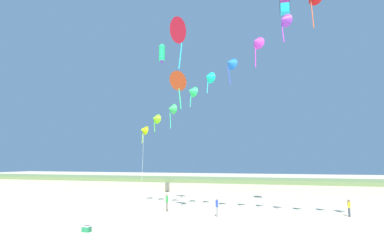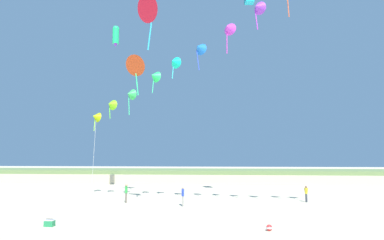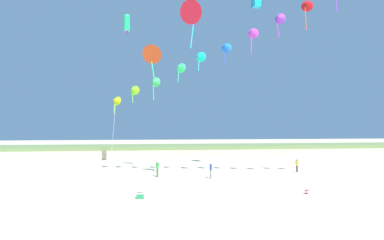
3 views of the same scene
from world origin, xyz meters
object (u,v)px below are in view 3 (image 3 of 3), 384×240
(person_mid_center, at_px, (211,169))
(beach_ball, at_px, (307,192))
(person_near_left, at_px, (157,168))
(beach_cooler, at_px, (140,196))
(large_kite_high_solo, at_px, (153,54))
(large_kite_outer_drift, at_px, (127,23))
(large_kite_mid_trail, at_px, (192,12))
(person_near_right, at_px, (297,165))

(person_mid_center, distance_m, beach_ball, 11.05)
(person_near_left, distance_m, beach_cooler, 11.04)
(person_mid_center, bearing_deg, beach_cooler, -128.37)
(person_near_left, bearing_deg, beach_ball, -43.05)
(large_kite_high_solo, relative_size, large_kite_outer_drift, 1.85)
(large_kite_outer_drift, distance_m, beach_ball, 30.00)
(person_near_left, distance_m, large_kite_high_solo, 14.24)
(person_mid_center, bearing_deg, large_kite_mid_trail, -127.57)
(person_near_left, xyz_separation_m, person_near_right, (16.79, 1.94, -0.13))
(large_kite_high_solo, bearing_deg, beach_cooler, -94.59)
(person_near_left, xyz_separation_m, beach_ball, (11.67, -10.90, -0.82))
(person_near_left, relative_size, large_kite_high_solo, 0.37)
(large_kite_mid_trail, bearing_deg, person_near_left, 123.05)
(person_near_left, xyz_separation_m, large_kite_high_solo, (-0.43, 4.81, 13.40))
(large_kite_high_solo, distance_m, large_kite_outer_drift, 5.83)
(large_kite_high_solo, bearing_deg, beach_ball, -52.39)
(large_kite_outer_drift, height_order, beach_cooler, large_kite_outer_drift)
(large_kite_mid_trail, relative_size, large_kite_outer_drift, 1.85)
(person_near_left, relative_size, beach_cooler, 3.01)
(large_kite_mid_trail, height_order, large_kite_high_solo, large_kite_mid_trail)
(large_kite_outer_drift, bearing_deg, person_near_left, -62.38)
(person_near_right, distance_m, beach_ball, 13.85)
(person_near_right, distance_m, large_kite_mid_trail, 21.80)
(beach_ball, bearing_deg, person_near_right, 68.27)
(person_mid_center, xyz_separation_m, large_kite_mid_trail, (-2.37, -3.08, 15.48))
(person_near_right, height_order, large_kite_outer_drift, large_kite_outer_drift)
(beach_cooler, bearing_deg, beach_ball, -0.12)
(large_kite_high_solo, distance_m, beach_ball, 24.41)
(person_near_right, xyz_separation_m, large_kite_high_solo, (-17.23, 2.86, 13.52))
(beach_ball, bearing_deg, beach_cooler, 179.88)
(large_kite_mid_trail, xyz_separation_m, large_kite_high_solo, (-3.58, 9.65, -2.07))
(large_kite_mid_trail, bearing_deg, beach_cooler, -128.77)
(person_near_left, relative_size, beach_ball, 4.80)
(person_mid_center, xyz_separation_m, beach_cooler, (-7.21, -9.11, -0.78))
(large_kite_high_solo, bearing_deg, person_mid_center, -47.82)
(person_mid_center, height_order, large_kite_outer_drift, large_kite_outer_drift)
(large_kite_outer_drift, distance_m, beach_cooler, 25.81)
(beach_cooler, bearing_deg, person_near_right, 34.75)
(person_mid_center, bearing_deg, person_near_left, 162.29)
(person_mid_center, xyz_separation_m, large_kite_high_solo, (-5.96, 6.57, 13.41))
(person_near_left, relative_size, person_near_right, 1.15)
(beach_ball, bearing_deg, large_kite_mid_trail, 144.58)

